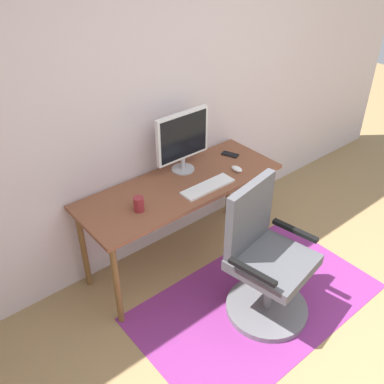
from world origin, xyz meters
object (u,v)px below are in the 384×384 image
object	(u,v)px
monitor	(183,138)
office_chair	(265,266)
desk	(181,192)
computer_mouse	(237,169)
cell_phone	(230,154)
coffee_cup	(139,204)
keyboard	(208,187)

from	to	relation	value
monitor	office_chair	bearing A→B (deg)	-91.32
desk	computer_mouse	size ratio (longest dim) A/B	15.45
computer_mouse	office_chair	bearing A→B (deg)	-117.41
monitor	cell_phone	xyz separation A→B (m)	(0.45, -0.06, -0.27)
coffee_cup	cell_phone	size ratio (longest dim) A/B	0.75
keyboard	coffee_cup	xyz separation A→B (m)	(-0.55, 0.09, 0.04)
desk	computer_mouse	distance (m)	0.48
computer_mouse	coffee_cup	size ratio (longest dim) A/B	0.99
monitor	computer_mouse	distance (m)	0.50
computer_mouse	keyboard	bearing A→B (deg)	-173.45
desk	office_chair	distance (m)	0.83
coffee_cup	monitor	bearing A→B (deg)	22.24
desk	computer_mouse	xyz separation A→B (m)	(0.46, -0.13, 0.09)
desk	keyboard	bearing A→B (deg)	-54.11
desk	coffee_cup	distance (m)	0.45
coffee_cup	office_chair	xyz separation A→B (m)	(0.55, -0.70, -0.40)
coffee_cup	cell_phone	world-z (taller)	coffee_cup
coffee_cup	office_chair	distance (m)	0.97
keyboard	computer_mouse	xyz separation A→B (m)	(0.34, 0.04, 0.01)
keyboard	office_chair	distance (m)	0.71
cell_phone	office_chair	bearing A→B (deg)	-140.57
office_chair	desk	bearing A→B (deg)	88.79
coffee_cup	office_chair	world-z (taller)	office_chair
desk	keyboard	world-z (taller)	keyboard
monitor	coffee_cup	world-z (taller)	monitor
coffee_cup	computer_mouse	bearing A→B (deg)	-3.09
monitor	coffee_cup	size ratio (longest dim) A/B	4.62
coffee_cup	cell_phone	xyz separation A→B (m)	(1.02, 0.17, -0.05)
keyboard	office_chair	bearing A→B (deg)	-89.96
monitor	office_chair	size ratio (longest dim) A/B	0.48
desk	monitor	xyz separation A→B (m)	(0.14, 0.15, 0.35)
keyboard	cell_phone	bearing A→B (deg)	28.39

